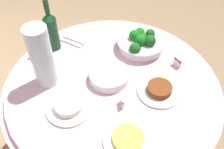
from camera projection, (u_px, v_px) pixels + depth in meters
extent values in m
plane|color=#9E7F5B|center=(112.00, 147.00, 1.87)|extent=(6.00, 6.00, 0.00)
cylinder|color=maroon|center=(112.00, 122.00, 1.62)|extent=(1.01, 1.01, 0.69)
cylinder|color=#E0B2C6|center=(112.00, 86.00, 1.36)|extent=(1.16, 1.16, 0.02)
cylinder|color=#E0B2C6|center=(112.00, 83.00, 1.34)|extent=(1.10, 1.10, 0.03)
cylinder|color=white|center=(141.00, 45.00, 1.49)|extent=(0.26, 0.26, 0.05)
cylinder|color=white|center=(141.00, 41.00, 1.47)|extent=(0.28, 0.28, 0.01)
sphere|color=#195B1E|center=(150.00, 34.00, 1.48)|extent=(0.06, 0.06, 0.06)
sphere|color=#196D1E|center=(135.00, 35.00, 1.46)|extent=(0.06, 0.06, 0.06)
sphere|color=#19821E|center=(136.00, 35.00, 1.47)|extent=(0.06, 0.06, 0.06)
sphere|color=#195B1E|center=(135.00, 48.00, 1.40)|extent=(0.07, 0.07, 0.07)
sphere|color=#19771E|center=(140.00, 32.00, 1.48)|extent=(0.06, 0.06, 0.06)
sphere|color=#19781E|center=(141.00, 40.00, 1.43)|extent=(0.07, 0.07, 0.07)
sphere|color=#19561E|center=(150.00, 41.00, 1.42)|extent=(0.07, 0.07, 0.07)
sphere|color=#19651E|center=(143.00, 37.00, 1.47)|extent=(0.05, 0.05, 0.05)
cylinder|color=white|center=(109.00, 78.00, 1.34)|extent=(0.21, 0.21, 0.01)
cylinder|color=white|center=(109.00, 77.00, 1.33)|extent=(0.21, 0.21, 0.01)
cylinder|color=white|center=(109.00, 76.00, 1.32)|extent=(0.21, 0.21, 0.01)
cylinder|color=white|center=(109.00, 74.00, 1.31)|extent=(0.21, 0.21, 0.01)
cylinder|color=white|center=(109.00, 73.00, 1.31)|extent=(0.21, 0.21, 0.01)
cylinder|color=#124220|center=(52.00, 34.00, 1.44)|extent=(0.07, 0.07, 0.20)
cone|color=#124220|center=(48.00, 16.00, 1.35)|extent=(0.07, 0.07, 0.04)
cylinder|color=#124220|center=(46.00, 6.00, 1.31)|extent=(0.03, 0.03, 0.08)
cylinder|color=silver|center=(42.00, 57.00, 1.21)|extent=(0.11, 0.11, 0.34)
sphere|color=#E5B26B|center=(47.00, 73.00, 1.31)|extent=(0.06, 0.06, 0.06)
sphere|color=#E5B26B|center=(43.00, 78.00, 1.29)|extent=(0.06, 0.06, 0.06)
sphere|color=#E5B26B|center=(51.00, 76.00, 1.30)|extent=(0.06, 0.06, 0.06)
sphere|color=#72C64C|center=(42.00, 66.00, 1.27)|extent=(0.06, 0.06, 0.06)
sphere|color=#72C64C|center=(43.00, 71.00, 1.25)|extent=(0.06, 0.06, 0.06)
sphere|color=#72C64C|center=(49.00, 67.00, 1.27)|extent=(0.06, 0.06, 0.06)
sphere|color=red|center=(39.00, 60.00, 1.22)|extent=(0.06, 0.06, 0.06)
sphere|color=red|center=(44.00, 64.00, 1.21)|extent=(0.06, 0.06, 0.06)
sphere|color=red|center=(46.00, 58.00, 1.23)|extent=(0.06, 0.06, 0.06)
cylinder|color=silver|center=(70.00, 44.00, 1.53)|extent=(0.11, 0.12, 0.01)
cylinder|color=silver|center=(73.00, 40.00, 1.55)|extent=(0.11, 0.12, 0.01)
sphere|color=silver|center=(83.00, 46.00, 1.52)|extent=(0.01, 0.01, 0.01)
cylinder|color=white|center=(128.00, 140.00, 1.09)|extent=(0.22, 0.22, 0.01)
cylinder|color=#F2D14C|center=(128.00, 138.00, 1.08)|extent=(0.14, 0.14, 0.02)
cylinder|color=white|center=(159.00, 91.00, 1.27)|extent=(0.22, 0.22, 0.01)
cylinder|color=brown|center=(160.00, 88.00, 1.26)|extent=(0.13, 0.13, 0.03)
cylinder|color=white|center=(69.00, 108.00, 1.20)|extent=(0.22, 0.22, 0.01)
cylinder|color=white|center=(68.00, 105.00, 1.19)|extent=(0.13, 0.13, 0.03)
cube|color=white|center=(122.00, 102.00, 1.20)|extent=(0.05, 0.01, 0.05)
cube|color=maroon|center=(122.00, 99.00, 1.19)|extent=(0.05, 0.01, 0.01)
cube|color=white|center=(40.00, 54.00, 1.43)|extent=(0.05, 0.03, 0.05)
cube|color=maroon|center=(40.00, 52.00, 1.42)|extent=(0.05, 0.03, 0.01)
cube|color=white|center=(177.00, 62.00, 1.39)|extent=(0.05, 0.02, 0.05)
cube|color=maroon|center=(178.00, 60.00, 1.37)|extent=(0.05, 0.03, 0.01)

